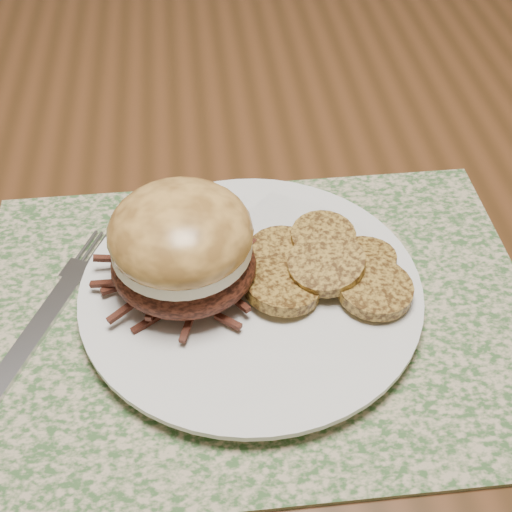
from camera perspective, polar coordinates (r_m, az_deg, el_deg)
The scene contains 7 objects.
ground at distance 1.35m, azimuth -9.68°, elevation -17.92°, with size 3.50×3.50×0.00m, color brown.
dining_table at distance 0.83m, azimuth -15.19°, elevation 4.08°, with size 1.50×0.90×0.75m.
placemat at distance 0.58m, azimuth 0.11°, elevation -4.70°, with size 0.45×0.33×0.00m, color #3B6031.
dinner_plate at distance 0.58m, azimuth -0.41°, elevation -2.96°, with size 0.26×0.26×0.02m, color white.
pork_sandwich at distance 0.55m, azimuth -5.96°, elevation 0.78°, with size 0.14×0.14×0.09m.
roasted_potatoes at distance 0.58m, azimuth 5.51°, elevation -0.78°, with size 0.15×0.14×0.04m.
fork at distance 0.59m, azimuth -16.40°, elevation -4.66°, with size 0.10×0.20×0.00m.
Camera 1 is at (0.15, -0.63, 1.19)m, focal length 50.00 mm.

